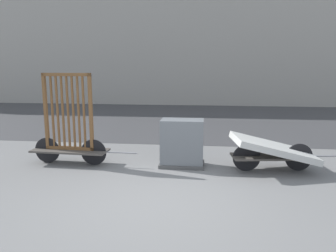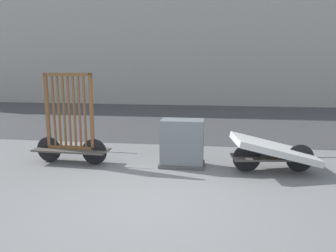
{
  "view_description": "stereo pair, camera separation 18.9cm",
  "coord_description": "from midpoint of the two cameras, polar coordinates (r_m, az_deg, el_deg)",
  "views": [
    {
      "loc": [
        0.78,
        -4.98,
        2.2
      ],
      "look_at": [
        0.0,
        1.9,
        0.92
      ],
      "focal_mm": 35.0,
      "sensor_mm": 36.0,
      "label": 1
    },
    {
      "loc": [
        0.97,
        -4.96,
        2.2
      ],
      "look_at": [
        0.0,
        1.9,
        0.92
      ],
      "focal_mm": 35.0,
      "sensor_mm": 36.0,
      "label": 2
    }
  ],
  "objects": [
    {
      "name": "ground_plane",
      "position": [
        5.5,
        -1.84,
        -13.1
      ],
      "size": [
        60.0,
        60.0,
        0.0
      ],
      "primitive_type": "plane",
      "color": "slate"
    },
    {
      "name": "road_strip",
      "position": [
        13.86,
        4.33,
        1.3
      ],
      "size": [
        56.0,
        9.48,
        0.01
      ],
      "color": "#424244",
      "rests_on": "ground_plane"
    },
    {
      "name": "utility_cabinet",
      "position": [
        7.22,
        3.24,
        -3.31
      ],
      "size": [
        0.99,
        0.59,
        1.05
      ],
      "color": "#4C4C4C",
      "rests_on": "ground_plane"
    },
    {
      "name": "bike_cart_with_mattress",
      "position": [
        7.22,
        18.68,
        -4.06
      ],
      "size": [
        2.45,
        1.26,
        0.77
      ],
      "rotation": [
        0.0,
        0.0,
        0.14
      ],
      "color": "#4C4742",
      "rests_on": "ground_plane"
    },
    {
      "name": "bike_cart_with_bedframe",
      "position": [
        7.69,
        -15.91,
        -1.27
      ],
      "size": [
        2.43,
        0.64,
        2.05
      ],
      "rotation": [
        0.0,
        0.0,
        -0.05
      ],
      "color": "#4C4742",
      "rests_on": "ground_plane"
    }
  ]
}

